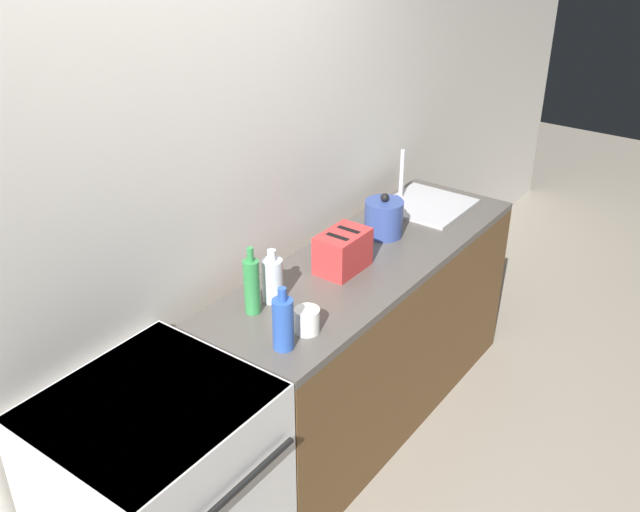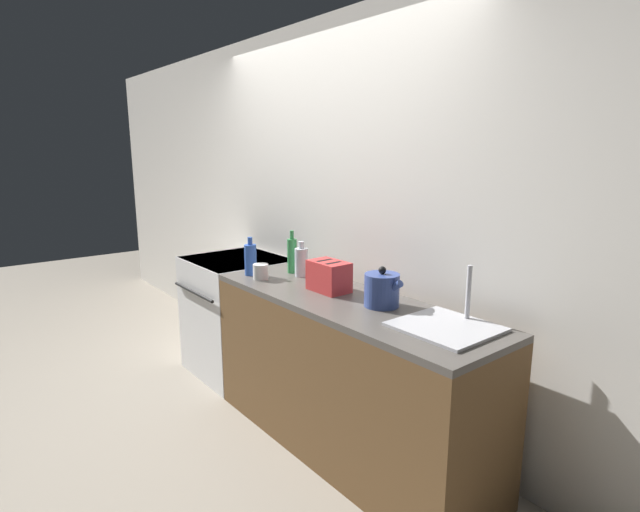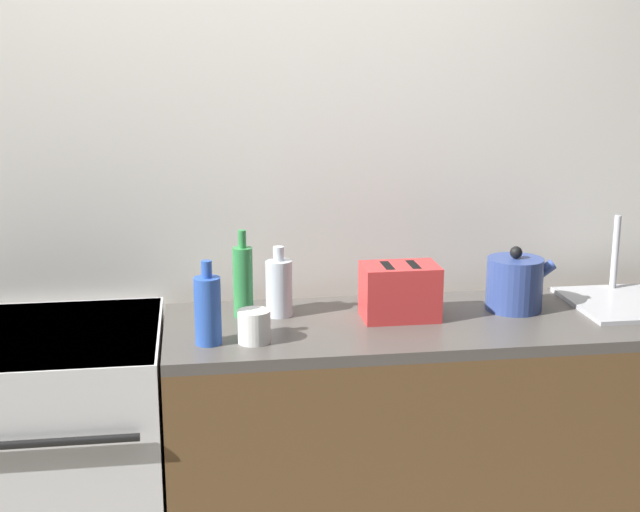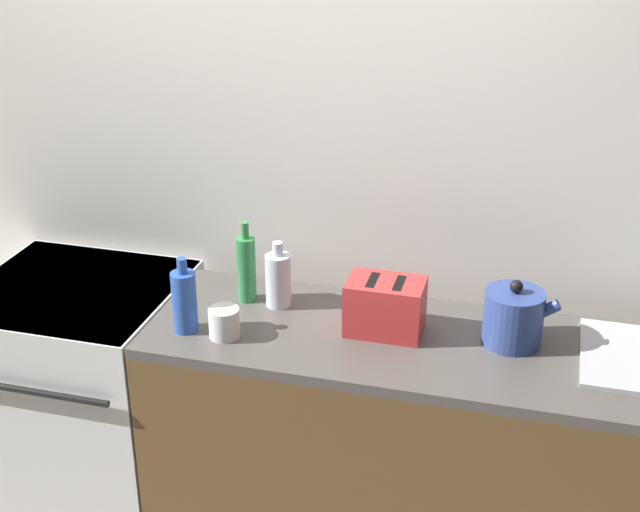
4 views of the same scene
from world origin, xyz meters
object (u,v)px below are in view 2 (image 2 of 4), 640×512
Objects in this scene: toaster at (329,276)px; bottle_blue at (251,259)px; kettle at (382,290)px; stove at (238,314)px; cup_white at (260,272)px; bottle_clear at (301,262)px; bottle_green at (292,255)px.

bottle_blue is (-0.62, -0.16, 0.02)m from toaster.
stove is at bearing -179.12° from kettle.
cup_white is at bearing -15.69° from stove.
stove is 3.93× the size of bottle_clear.
bottle_clear is at bearing 67.65° from cup_white.
stove is 0.93m from bottle_clear.
bottle_green reaches higher than cup_white.
toaster is 0.51m from bottle_green.
kettle is 0.82× the size of bottle_green.
bottle_green reaches higher than toaster.
bottle_clear is 0.80× the size of bottle_green.
stove is 0.77m from bottle_blue.
bottle_green is at bearing 176.41° from kettle.
stove is at bearing 161.22° from bottle_blue.
cup_white is (-0.89, -0.20, -0.04)m from kettle.
bottle_clear is (-0.39, 0.08, 0.01)m from toaster.
stove is 3.73× the size of toaster.
toaster is at bearing -12.16° from bottle_clear.
stove is 1.25m from toaster.
bottle_green is (-0.12, 0.01, 0.02)m from bottle_clear.
stove is at bearing -174.52° from bottle_clear.
cup_white is (0.01, -0.26, -0.07)m from bottle_green.
toaster reaches higher than cup_white.
kettle is at bearing -3.50° from bottle_clear.
bottle_blue is 2.57× the size of cup_white.
kettle reaches higher than cup_white.
stove is 9.19× the size of cup_white.
bottle_green is at bearing 7.25° from stove.
kettle reaches higher than toaster.
bottle_clear reaches higher than toaster.
bottle_clear is at bearing 176.50° from kettle.
stove is 0.83m from cup_white.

